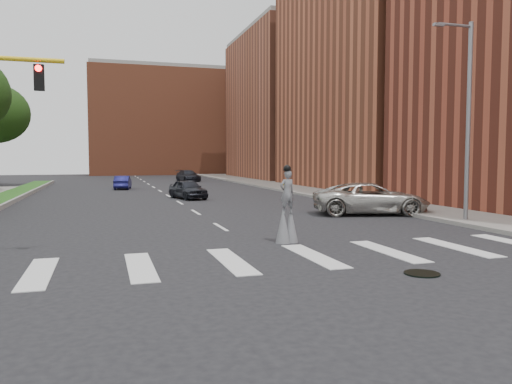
# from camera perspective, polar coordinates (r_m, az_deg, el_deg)

# --- Properties ---
(ground_plane) EXTENTS (160.00, 160.00, 0.00)m
(ground_plane) POSITION_cam_1_polar(r_m,az_deg,el_deg) (14.00, 3.36, -8.39)
(ground_plane) COLOR black
(ground_plane) RESTS_ON ground
(median_curb) EXTENTS (0.20, 60.00, 0.28)m
(median_curb) POSITION_cam_1_polar(r_m,az_deg,el_deg) (33.42, -26.74, -1.34)
(median_curb) COLOR gray
(median_curb) RESTS_ON ground
(sidewalk_right) EXTENTS (5.00, 90.00, 0.18)m
(sidewalk_right) POSITION_cam_1_polar(r_m,az_deg,el_deg) (41.67, 7.51, -0.04)
(sidewalk_right) COLOR slate
(sidewalk_right) RESTS_ON ground
(manhole) EXTENTS (0.90, 0.90, 0.04)m
(manhole) POSITION_cam_1_polar(r_m,az_deg,el_deg) (13.64, 18.44, -8.83)
(manhole) COLOR black
(manhole) RESTS_ON ground
(building_mid) EXTENTS (16.00, 22.00, 24.00)m
(building_mid) POSITION_cam_1_polar(r_m,az_deg,el_deg) (51.29, 15.22, 13.97)
(building_mid) COLOR #9C4D31
(building_mid) RESTS_ON ground
(building_far) EXTENTS (16.00, 22.00, 20.00)m
(building_far) POSITION_cam_1_polar(r_m,az_deg,el_deg) (72.31, 4.86, 9.54)
(building_far) COLOR #9E533A
(building_far) RESTS_ON ground
(building_backdrop) EXTENTS (26.00, 14.00, 18.00)m
(building_backdrop) POSITION_cam_1_polar(r_m,az_deg,el_deg) (91.64, -10.33, 7.69)
(building_backdrop) COLOR #9C4D31
(building_backdrop) RESTS_ON ground
(streetlight) EXTENTS (2.05, 0.20, 9.00)m
(streetlight) POSITION_cam_1_polar(r_m,az_deg,el_deg) (24.56, 22.95, 8.11)
(streetlight) COLOR slate
(streetlight) RESTS_ON ground
(stilt_performer) EXTENTS (0.83, 0.58, 2.74)m
(stilt_performer) POSITION_cam_1_polar(r_m,az_deg,el_deg) (17.52, 3.56, -2.49)
(stilt_performer) COLOR #2F2012
(stilt_performer) RESTS_ON ground
(suv_crossing) EXTENTS (6.50, 4.24, 1.66)m
(suv_crossing) POSITION_cam_1_polar(r_m,az_deg,el_deg) (26.88, 12.99, -0.73)
(suv_crossing) COLOR #BBB8B0
(suv_crossing) RESTS_ON ground
(car_near) EXTENTS (2.62, 4.39, 1.40)m
(car_near) POSITION_cam_1_polar(r_m,az_deg,el_deg) (36.31, -7.80, 0.33)
(car_near) COLOR black
(car_near) RESTS_ON ground
(car_mid) EXTENTS (1.82, 3.95, 1.25)m
(car_mid) POSITION_cam_1_polar(r_m,az_deg,el_deg) (48.61, -14.98, 1.06)
(car_mid) COLOR navy
(car_mid) RESTS_ON ground
(car_far) EXTENTS (2.83, 5.09, 1.40)m
(car_far) POSITION_cam_1_polar(r_m,az_deg,el_deg) (62.63, -7.77, 1.86)
(car_far) COLOR black
(car_far) RESTS_ON ground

